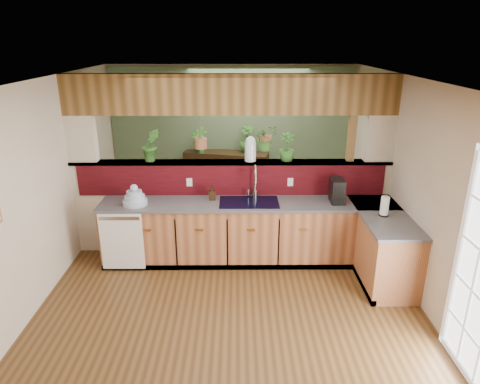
{
  "coord_description": "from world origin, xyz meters",
  "views": [
    {
      "loc": [
        0.09,
        -4.56,
        3.06
      ],
      "look_at": [
        0.12,
        0.7,
        1.15
      ],
      "focal_mm": 32.0,
      "sensor_mm": 36.0,
      "label": 1
    }
  ],
  "objects_px": {
    "dish_stack": "(135,198)",
    "coffee_maker": "(337,192)",
    "paper_towel": "(385,207)",
    "shelving_console": "(226,179)",
    "faucet": "(255,180)",
    "soap_dispenser": "(212,193)",
    "glass_jar": "(250,149)"
  },
  "relations": [
    {
      "from": "dish_stack",
      "to": "coffee_maker",
      "type": "relative_size",
      "value": 1.01
    },
    {
      "from": "paper_towel",
      "to": "shelving_console",
      "type": "xyz_separation_m",
      "value": [
        -2.09,
        2.76,
        -0.52
      ]
    },
    {
      "from": "coffee_maker",
      "to": "faucet",
      "type": "bearing_deg",
      "value": 173.35
    },
    {
      "from": "faucet",
      "to": "soap_dispenser",
      "type": "relative_size",
      "value": 2.47
    },
    {
      "from": "soap_dispenser",
      "to": "glass_jar",
      "type": "distance_m",
      "value": 0.83
    },
    {
      "from": "dish_stack",
      "to": "paper_towel",
      "type": "bearing_deg",
      "value": -7.02
    },
    {
      "from": "glass_jar",
      "to": "dish_stack",
      "type": "bearing_deg",
      "value": -163.95
    },
    {
      "from": "faucet",
      "to": "soap_dispenser",
      "type": "height_order",
      "value": "faucet"
    },
    {
      "from": "paper_towel",
      "to": "coffee_maker",
      "type": "bearing_deg",
      "value": 136.47
    },
    {
      "from": "dish_stack",
      "to": "shelving_console",
      "type": "distance_m",
      "value": 2.68
    },
    {
      "from": "dish_stack",
      "to": "shelving_console",
      "type": "height_order",
      "value": "dish_stack"
    },
    {
      "from": "faucet",
      "to": "paper_towel",
      "type": "height_order",
      "value": "faucet"
    },
    {
      "from": "dish_stack",
      "to": "glass_jar",
      "type": "bearing_deg",
      "value": 16.05
    },
    {
      "from": "dish_stack",
      "to": "glass_jar",
      "type": "xyz_separation_m",
      "value": [
        1.59,
        0.46,
        0.58
      ]
    },
    {
      "from": "soap_dispenser",
      "to": "paper_towel",
      "type": "xyz_separation_m",
      "value": [
        2.24,
        -0.59,
        0.02
      ]
    },
    {
      "from": "paper_towel",
      "to": "glass_jar",
      "type": "height_order",
      "value": "glass_jar"
    },
    {
      "from": "glass_jar",
      "to": "faucet",
      "type": "bearing_deg",
      "value": -75.07
    },
    {
      "from": "glass_jar",
      "to": "shelving_console",
      "type": "height_order",
      "value": "glass_jar"
    },
    {
      "from": "soap_dispenser",
      "to": "coffee_maker",
      "type": "distance_m",
      "value": 1.74
    },
    {
      "from": "faucet",
      "to": "soap_dispenser",
      "type": "xyz_separation_m",
      "value": [
        -0.6,
        -0.05,
        -0.17
      ]
    },
    {
      "from": "dish_stack",
      "to": "coffee_maker",
      "type": "height_order",
      "value": "coffee_maker"
    },
    {
      "from": "faucet",
      "to": "glass_jar",
      "type": "xyz_separation_m",
      "value": [
        -0.06,
        0.22,
        0.4
      ]
    },
    {
      "from": "coffee_maker",
      "to": "paper_towel",
      "type": "xyz_separation_m",
      "value": [
        0.5,
        -0.48,
        -0.03
      ]
    },
    {
      "from": "dish_stack",
      "to": "faucet",
      "type": "bearing_deg",
      "value": 8.09
    },
    {
      "from": "shelving_console",
      "to": "coffee_maker",
      "type": "bearing_deg",
      "value": -42.11
    },
    {
      "from": "faucet",
      "to": "paper_towel",
      "type": "xyz_separation_m",
      "value": [
        1.63,
        -0.64,
        -0.14
      ]
    },
    {
      "from": "dish_stack",
      "to": "soap_dispenser",
      "type": "distance_m",
      "value": 1.06
    },
    {
      "from": "soap_dispenser",
      "to": "paper_towel",
      "type": "bearing_deg",
      "value": -14.71
    },
    {
      "from": "dish_stack",
      "to": "paper_towel",
      "type": "distance_m",
      "value": 3.3
    },
    {
      "from": "paper_towel",
      "to": "glass_jar",
      "type": "relative_size",
      "value": 0.77
    },
    {
      "from": "soap_dispenser",
      "to": "glass_jar",
      "type": "xyz_separation_m",
      "value": [
        0.54,
        0.27,
        0.57
      ]
    },
    {
      "from": "soap_dispenser",
      "to": "coffee_maker",
      "type": "relative_size",
      "value": 0.61
    }
  ]
}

